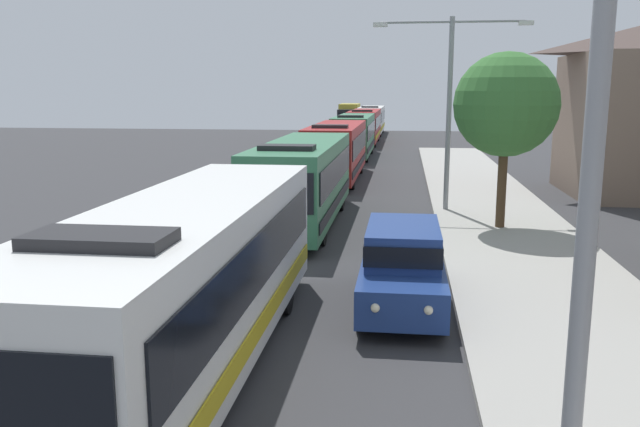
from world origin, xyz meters
TOP-DOWN VIEW (x-y plane):
  - bus_lead at (-1.30, 10.59)m, footprint 2.58×11.02m
  - bus_second_in_line at (-1.30, 23.39)m, footprint 2.58×10.69m
  - bus_middle at (-1.30, 35.50)m, footprint 2.58×10.89m
  - bus_fourth_in_line at (-1.30, 47.78)m, footprint 2.58×10.68m
  - bus_rear at (-1.30, 60.24)m, footprint 2.58×11.93m
  - bus_tail_end at (-1.30, 72.92)m, footprint 2.58×11.92m
  - white_suv at (2.40, 14.47)m, footprint 1.86×5.03m
  - box_truck_oncoming at (-4.60, 82.44)m, footprint 2.35×7.31m
  - streetlamp_near at (4.10, 6.23)m, footprint 6.30×0.28m
  - streetlamp_mid at (4.10, 26.43)m, footprint 6.09×0.28m
  - roadside_tree at (5.80, 23.12)m, footprint 3.57×3.57m

SIDE VIEW (x-z plane):
  - white_suv at x=2.40m, z-range 0.08..1.98m
  - bus_fourth_in_line at x=-1.30m, z-range 0.08..3.29m
  - bus_second_in_line at x=-1.30m, z-range 0.08..3.29m
  - bus_middle at x=-1.30m, z-range 0.08..3.29m
  - bus_lead at x=-1.30m, z-range 0.09..3.30m
  - bus_tail_end at x=-1.30m, z-range 0.09..3.30m
  - bus_rear at x=-1.30m, z-range 0.09..3.30m
  - box_truck_oncoming at x=-4.60m, z-range 0.13..3.28m
  - roadside_tree at x=5.80m, z-range 1.38..7.43m
  - streetlamp_mid at x=4.10m, z-range 1.07..8.62m
  - streetlamp_near at x=4.10m, z-range 1.08..8.65m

